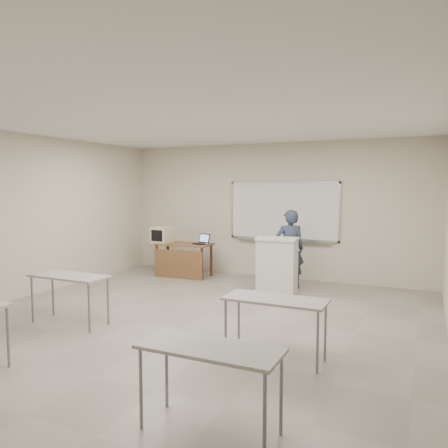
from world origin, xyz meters
The scene contains 10 objects.
floor centered at (0.00, 0.00, -0.01)m, with size 7.00×8.00×0.01m, color gray.
whiteboard centered at (0.30, 3.97, 1.48)m, with size 2.48×0.10×1.31m.
student_desks centered at (0.00, -1.35, 0.67)m, with size 4.40×2.20×0.73m.
instructor_desk centered at (-1.80, 3.11, 0.51)m, with size 1.25×0.63×0.75m.
podium centered at (0.61, 2.61, 0.53)m, with size 0.76×0.55×1.06m.
crt_monitor centered at (-2.35, 3.17, 0.93)m, with size 0.39×0.44×0.37m.
laptop centered at (-1.40, 3.31, 0.80)m, with size 0.30×0.28×0.23m.
mouse centered at (-1.25, 3.27, 0.77)m, with size 0.09×0.06×0.04m, color #929398.
keyboard centered at (0.46, 2.49, 1.08)m, with size 0.46×0.15×0.03m, color beige.
presenter centered at (0.71, 3.10, 0.79)m, with size 0.58×0.38×1.58m, color black.
Camera 1 is at (3.17, -5.30, 2.04)m, focal length 35.00 mm.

